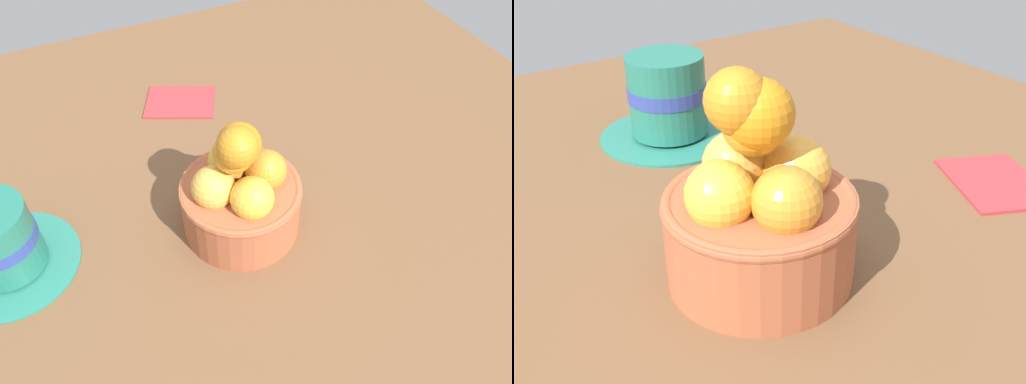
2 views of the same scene
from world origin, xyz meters
The scene contains 4 objects.
ground_plane centered at (0.00, 0.00, -2.46)cm, with size 110.39×102.87×4.92cm, color brown.
terracotta_bowl centered at (0.05, 0.03, 5.72)cm, with size 13.87×13.87×15.97cm.
coffee_cup centered at (25.72, -5.45, 4.06)cm, with size 15.07×15.07×8.98cm.
folded_napkin centered at (-1.06, -25.72, 0.30)cm, with size 10.23×7.79×0.60cm, color #B23338.
Camera 1 is at (14.49, 35.47, 47.22)cm, focal length 35.38 mm.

